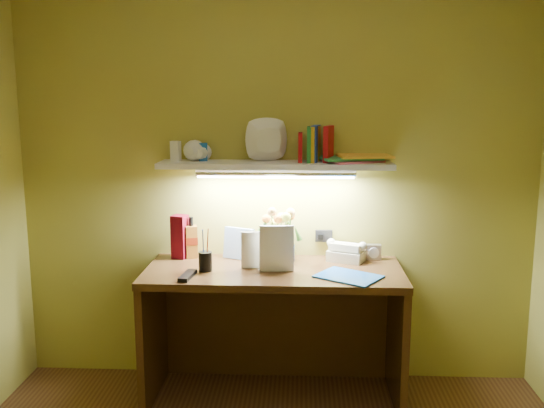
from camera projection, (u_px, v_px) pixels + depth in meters
The scene contains 13 objects.
desk at pixel (274, 334), 3.36m from camera, with size 1.40×0.60×0.75m, color #38220F.
flower_bouquet at pixel (279, 234), 3.44m from camera, with size 0.19×0.19×0.31m, color #07193C, non-canonical shape.
telephone at pixel (347, 250), 3.45m from camera, with size 0.20×0.15×0.12m, color #F5F0CB, non-canonical shape.
desk_clock at pixel (373, 252), 3.48m from camera, with size 0.09×0.04×0.09m, color #A8A8AC.
whisky_bottle at pixel (191, 237), 3.50m from camera, with size 0.06×0.06×0.24m, color #B26C1F, non-canonical shape.
whisky_box at pixel (180, 237), 3.50m from camera, with size 0.08×0.08×0.25m, color #5A0615.
pen_cup at pixel (205, 255), 3.25m from camera, with size 0.07×0.07×0.18m, color black.
art_card at pixel (239, 243), 3.49m from camera, with size 0.18×0.04×0.18m, color white, non-canonical shape.
tv_remote at pixel (188, 275), 3.14m from camera, with size 0.05×0.18×0.02m, color black.
blue_folder at pixel (348, 277), 3.14m from camera, with size 0.31×0.23×0.01m, color blue.
desk_book_a at pixel (241, 250), 3.28m from camera, with size 0.15×0.02×0.21m, color silver.
desk_book_b at pixel (259, 249), 3.22m from camera, with size 0.19×0.02×0.25m, color white.
wall_shelf at pixel (280, 158), 3.37m from camera, with size 1.30×0.36×0.23m.
Camera 1 is at (0.15, -1.98, 1.68)m, focal length 40.00 mm.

